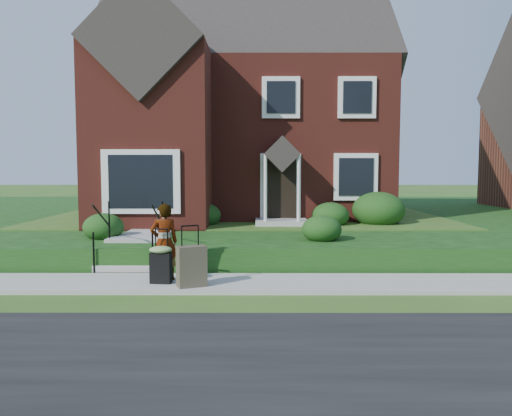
{
  "coord_description": "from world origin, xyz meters",
  "views": [
    {
      "loc": [
        0.46,
        -10.0,
        2.39
      ],
      "look_at": [
        0.42,
        2.0,
        1.42
      ],
      "focal_mm": 35.0,
      "sensor_mm": 36.0,
      "label": 1
    }
  ],
  "objects_px": {
    "woman": "(164,242)",
    "suitcase_black": "(161,262)",
    "suitcase_olive": "(192,266)",
    "front_steps": "(134,248)"
  },
  "relations": [
    {
      "from": "front_steps",
      "to": "suitcase_black",
      "type": "height_order",
      "value": "front_steps"
    },
    {
      "from": "woman",
      "to": "suitcase_olive",
      "type": "relative_size",
      "value": 1.32
    },
    {
      "from": "suitcase_black",
      "to": "suitcase_olive",
      "type": "bearing_deg",
      "value": -16.8
    },
    {
      "from": "front_steps",
      "to": "woman",
      "type": "relative_size",
      "value": 1.28
    },
    {
      "from": "suitcase_olive",
      "to": "suitcase_black",
      "type": "bearing_deg",
      "value": 134.47
    },
    {
      "from": "woman",
      "to": "suitcase_black",
      "type": "relative_size",
      "value": 1.44
    },
    {
      "from": "front_steps",
      "to": "suitcase_black",
      "type": "distance_m",
      "value": 2.24
    },
    {
      "from": "woman",
      "to": "suitcase_black",
      "type": "height_order",
      "value": "woman"
    },
    {
      "from": "woman",
      "to": "suitcase_olive",
      "type": "distance_m",
      "value": 0.93
    },
    {
      "from": "suitcase_black",
      "to": "suitcase_olive",
      "type": "xyz_separation_m",
      "value": [
        0.65,
        -0.28,
        -0.03
      ]
    }
  ]
}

